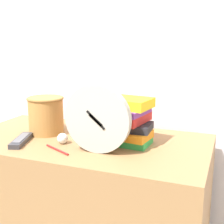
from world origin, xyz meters
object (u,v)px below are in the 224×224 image
at_px(book_stack, 124,120).
at_px(tv_remote, 21,140).
at_px(basket, 46,114).
at_px(crumpled_paper_ball, 63,138).
at_px(desk_clock, 97,119).
at_px(pen, 57,150).

height_order(book_stack, tv_remote, book_stack).
relative_size(basket, crumpled_paper_ball, 3.80).
bearing_deg(desk_clock, basket, 155.55).
relative_size(basket, tv_remote, 0.92).
distance_m(desk_clock, book_stack, 0.16).
xyz_separation_m(desk_clock, crumpled_paper_ball, (-0.18, 0.04, -0.11)).
bearing_deg(basket, desk_clock, -24.45).
relative_size(basket, pen, 1.23).
xyz_separation_m(basket, crumpled_paper_ball, (0.15, -0.11, -0.07)).
xyz_separation_m(crumpled_paper_ball, pen, (0.02, -0.08, -0.02)).
bearing_deg(basket, crumpled_paper_ball, -36.03).
height_order(desk_clock, pen, desk_clock).
bearing_deg(pen, desk_clock, 15.54).
bearing_deg(desk_clock, book_stack, 69.31).
height_order(desk_clock, crumpled_paper_ball, desk_clock).
distance_m(basket, crumpled_paper_ball, 0.19).
bearing_deg(pen, basket, 131.85).
bearing_deg(tv_remote, desk_clock, 2.10).
height_order(book_stack, crumpled_paper_ball, book_stack).
bearing_deg(pen, crumpled_paper_ball, 105.99).
distance_m(desk_clock, pen, 0.20).
bearing_deg(desk_clock, tv_remote, -177.90).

